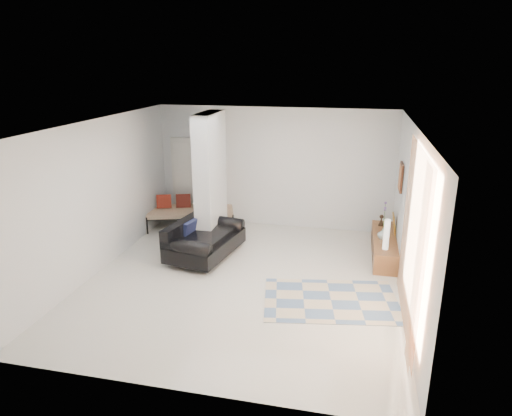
# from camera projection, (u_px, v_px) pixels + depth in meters

# --- Properties ---
(floor) EXTENTS (6.00, 6.00, 0.00)m
(floor) POSITION_uv_depth(u_px,v_px,m) (243.00, 280.00, 8.27)
(floor) COLOR beige
(floor) RESTS_ON ground
(ceiling) EXTENTS (6.00, 6.00, 0.00)m
(ceiling) POSITION_uv_depth(u_px,v_px,m) (242.00, 124.00, 7.41)
(ceiling) COLOR white
(ceiling) RESTS_ON wall_back
(wall_back) EXTENTS (6.00, 0.00, 6.00)m
(wall_back) POSITION_uv_depth(u_px,v_px,m) (274.00, 168.00, 10.62)
(wall_back) COLOR silver
(wall_back) RESTS_ON ground
(wall_front) EXTENTS (6.00, 0.00, 6.00)m
(wall_front) POSITION_uv_depth(u_px,v_px,m) (177.00, 287.00, 5.05)
(wall_front) COLOR silver
(wall_front) RESTS_ON ground
(wall_left) EXTENTS (0.00, 6.00, 6.00)m
(wall_left) POSITION_uv_depth(u_px,v_px,m) (98.00, 196.00, 8.41)
(wall_left) COLOR silver
(wall_left) RESTS_ON ground
(wall_right) EXTENTS (0.00, 6.00, 6.00)m
(wall_right) POSITION_uv_depth(u_px,v_px,m) (410.00, 218.00, 7.27)
(wall_right) COLOR silver
(wall_right) RESTS_ON ground
(partition_column) EXTENTS (0.35, 1.20, 2.80)m
(partition_column) POSITION_uv_depth(u_px,v_px,m) (211.00, 180.00, 9.55)
(partition_column) COLOR silver
(partition_column) RESTS_ON floor
(hallway_door) EXTENTS (0.85, 0.06, 2.04)m
(hallway_door) POSITION_uv_depth(u_px,v_px,m) (189.00, 179.00, 11.14)
(hallway_door) COLOR silver
(hallway_door) RESTS_ON floor
(curtain) EXTENTS (0.00, 2.55, 2.55)m
(curtain) POSITION_uv_depth(u_px,v_px,m) (412.00, 241.00, 6.20)
(curtain) COLOR #FF8F43
(curtain) RESTS_ON wall_right
(wall_art) EXTENTS (0.04, 0.45, 0.55)m
(wall_art) POSITION_uv_depth(u_px,v_px,m) (401.00, 177.00, 8.78)
(wall_art) COLOR #3C1C10
(wall_art) RESTS_ON wall_right
(media_console) EXTENTS (0.45, 1.99, 0.80)m
(media_console) POSITION_uv_depth(u_px,v_px,m) (384.00, 246.00, 9.27)
(media_console) COLOR brown
(media_console) RESTS_ON floor
(loveseat) EXTENTS (1.30, 1.88, 0.76)m
(loveseat) POSITION_uv_depth(u_px,v_px,m) (203.00, 240.00, 9.19)
(loveseat) COLOR silver
(loveseat) RESTS_ON floor
(daybed) EXTENTS (2.15, 1.43, 0.77)m
(daybed) POSITION_uv_depth(u_px,v_px,m) (190.00, 210.00, 10.83)
(daybed) COLOR black
(daybed) RESTS_ON floor
(area_rug) EXTENTS (2.40, 1.80, 0.01)m
(area_rug) POSITION_uv_depth(u_px,v_px,m) (331.00, 300.00, 7.55)
(area_rug) COLOR #C2B295
(area_rug) RESTS_ON floor
(cylinder_lamp) EXTENTS (0.11, 0.11, 0.58)m
(cylinder_lamp) POSITION_uv_depth(u_px,v_px,m) (386.00, 235.00, 8.51)
(cylinder_lamp) COLOR white
(cylinder_lamp) RESTS_ON media_console
(bronze_figurine) EXTENTS (0.13, 0.13, 0.24)m
(bronze_figurine) POSITION_uv_depth(u_px,v_px,m) (381.00, 220.00, 9.79)
(bronze_figurine) COLOR black
(bronze_figurine) RESTS_ON media_console
(vase) EXTENTS (0.21, 0.21, 0.22)m
(vase) POSITION_uv_depth(u_px,v_px,m) (383.00, 234.00, 9.06)
(vase) COLOR silver
(vase) RESTS_ON media_console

